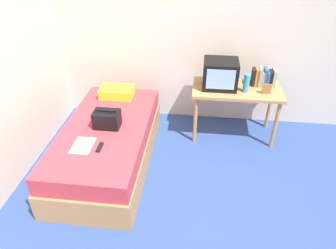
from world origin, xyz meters
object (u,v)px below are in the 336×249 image
at_px(magazine, 83,145).
at_px(remote_dark, 100,147).
at_px(desk, 236,94).
at_px(tv, 220,74).
at_px(water_bottle, 246,83).
at_px(book_row, 263,77).
at_px(pillow, 117,92).
at_px(picture_frame, 267,89).
at_px(bed, 108,145).
at_px(handbag, 107,119).

bearing_deg(magazine, remote_dark, -5.26).
height_order(desk, tv, tv).
relative_size(water_bottle, magazine, 0.83).
bearing_deg(book_row, desk, -159.01).
relative_size(desk, water_bottle, 4.82).
bearing_deg(pillow, desk, 2.97).
bearing_deg(magazine, picture_frame, 28.27).
bearing_deg(desk, bed, -152.57).
height_order(tv, picture_frame, tv).
height_order(picture_frame, magazine, picture_frame).
bearing_deg(remote_dark, handbag, 94.31).
bearing_deg(remote_dark, picture_frame, 31.12).
bearing_deg(book_row, bed, -153.65).
distance_m(desk, remote_dark, 1.94).
relative_size(desk, remote_dark, 7.44).
height_order(picture_frame, handbag, picture_frame).
bearing_deg(magazine, bed, 72.02).
height_order(water_bottle, picture_frame, water_bottle).
bearing_deg(pillow, picture_frame, -0.91).
bearing_deg(handbag, book_row, 26.88).
bearing_deg(pillow, book_row, 6.21).
bearing_deg(pillow, tv, 4.18).
bearing_deg(tv, remote_dark, -135.35).
xyz_separation_m(handbag, magazine, (-0.16, -0.39, -0.10)).
distance_m(tv, picture_frame, 0.61).
bearing_deg(pillow, magazine, -94.18).
relative_size(desk, picture_frame, 8.77).
xyz_separation_m(magazine, remote_dark, (0.19, -0.02, 0.01)).
height_order(tv, pillow, tv).
height_order(picture_frame, pillow, picture_frame).
relative_size(desk, pillow, 2.63).
xyz_separation_m(water_bottle, pillow, (-1.70, 0.01, -0.24)).
bearing_deg(picture_frame, tv, 167.36).
relative_size(tv, magazine, 1.52).
bearing_deg(water_bottle, desk, 134.34).
bearing_deg(bed, water_bottle, 23.39).
distance_m(book_row, picture_frame, 0.25).
xyz_separation_m(pillow, remote_dark, (0.11, -1.15, -0.05)).
bearing_deg(tv, desk, -4.03).
relative_size(water_bottle, handbag, 0.80).
xyz_separation_m(tv, picture_frame, (0.58, -0.13, -0.11)).
bearing_deg(picture_frame, bed, -159.97).
bearing_deg(picture_frame, pillow, 179.09).
relative_size(bed, remote_dark, 12.82).
bearing_deg(water_bottle, book_row, 42.82).
xyz_separation_m(book_row, magazine, (-2.03, -1.34, -0.29)).
relative_size(tv, remote_dark, 2.82).
bearing_deg(tv, magazine, -139.82).
xyz_separation_m(tv, magazine, (-1.45, -1.23, -0.36)).
bearing_deg(desk, handbag, -151.91).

